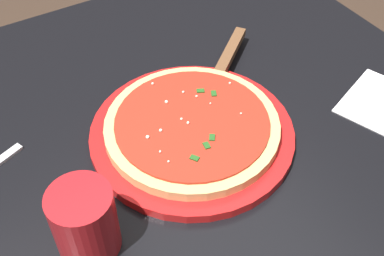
{
  "coord_description": "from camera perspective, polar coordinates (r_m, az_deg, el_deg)",
  "views": [
    {
      "loc": [
        0.22,
        0.46,
        1.26
      ],
      "look_at": [
        -0.04,
        0.03,
        0.75
      ],
      "focal_mm": 45.73,
      "sensor_mm": 36.0,
      "label": 1
    }
  ],
  "objects": [
    {
      "name": "restaurant_table",
      "position": [
        0.84,
        -3.52,
        -7.15
      ],
      "size": [
        0.98,
        0.81,
        0.73
      ],
      "color": "black",
      "rests_on": "ground_plane"
    },
    {
      "name": "serving_plate",
      "position": [
        0.72,
        0.0,
        -0.69
      ],
      "size": [
        0.3,
        0.3,
        0.01
      ],
      "primitive_type": "cylinder",
      "color": "red",
      "rests_on": "restaurant_table"
    },
    {
      "name": "pizza",
      "position": [
        0.71,
        -0.0,
        0.25
      ],
      "size": [
        0.26,
        0.26,
        0.02
      ],
      "color": "#DBB26B",
      "rests_on": "serving_plate"
    },
    {
      "name": "pizza_server",
      "position": [
        0.82,
        3.67,
        7.19
      ],
      "size": [
        0.2,
        0.17,
        0.01
      ],
      "color": "silver",
      "rests_on": "serving_plate"
    },
    {
      "name": "cup_tall_drink",
      "position": [
        0.59,
        -12.41,
        -10.61
      ],
      "size": [
        0.08,
        0.08,
        0.1
      ],
      "primitive_type": "cylinder",
      "color": "#B2191E",
      "rests_on": "restaurant_table"
    }
  ]
}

